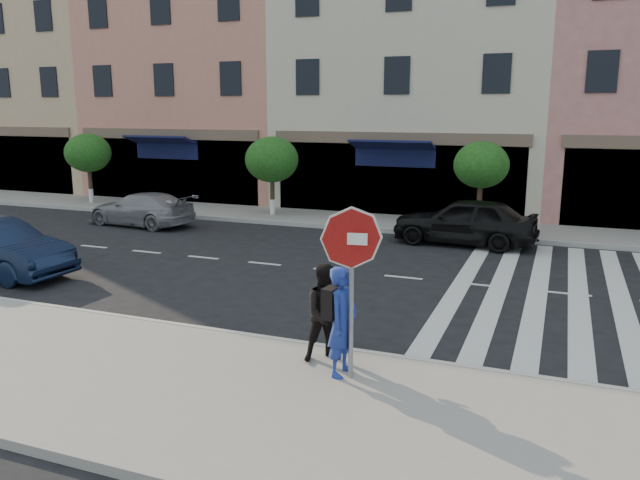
{
  "coord_description": "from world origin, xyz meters",
  "views": [
    {
      "loc": [
        5.66,
        -11.3,
        4.31
      ],
      "look_at": [
        0.69,
        1.43,
        1.4
      ],
      "focal_mm": 35.0,
      "sensor_mm": 36.0,
      "label": 1
    }
  ],
  "objects_px": {
    "stop_sign": "(351,256)",
    "walker": "(327,313)",
    "car_far_mid": "(465,221)",
    "photographer": "(342,321)",
    "car_far_left": "(141,209)"
  },
  "relations": [
    {
      "from": "walker",
      "to": "car_far_mid",
      "type": "xyz_separation_m",
      "value": [
        0.65,
        10.7,
        -0.21
      ]
    },
    {
      "from": "car_far_left",
      "to": "car_far_mid",
      "type": "xyz_separation_m",
      "value": [
        11.72,
        1.0,
        0.15
      ]
    },
    {
      "from": "photographer",
      "to": "car_far_left",
      "type": "relative_size",
      "value": 0.41
    },
    {
      "from": "photographer",
      "to": "walker",
      "type": "bearing_deg",
      "value": 51.76
    },
    {
      "from": "stop_sign",
      "to": "walker",
      "type": "height_order",
      "value": "stop_sign"
    },
    {
      "from": "stop_sign",
      "to": "car_far_mid",
      "type": "xyz_separation_m",
      "value": [
        0.07,
        11.22,
        -1.35
      ]
    },
    {
      "from": "walker",
      "to": "car_far_left",
      "type": "bearing_deg",
      "value": 102.43
    },
    {
      "from": "photographer",
      "to": "stop_sign",
      "type": "bearing_deg",
      "value": -108.72
    },
    {
      "from": "car_far_left",
      "to": "walker",
      "type": "bearing_deg",
      "value": 54.82
    },
    {
      "from": "stop_sign",
      "to": "car_far_mid",
      "type": "distance_m",
      "value": 11.3
    },
    {
      "from": "stop_sign",
      "to": "walker",
      "type": "distance_m",
      "value": 1.37
    },
    {
      "from": "walker",
      "to": "car_far_mid",
      "type": "bearing_deg",
      "value": 50.19
    },
    {
      "from": "stop_sign",
      "to": "photographer",
      "type": "height_order",
      "value": "stop_sign"
    },
    {
      "from": "stop_sign",
      "to": "car_far_left",
      "type": "height_order",
      "value": "stop_sign"
    },
    {
      "from": "photographer",
      "to": "car_far_mid",
      "type": "xyz_separation_m",
      "value": [
        0.23,
        11.14,
        -0.26
      ]
    }
  ]
}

